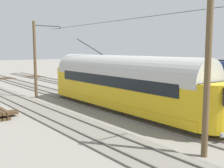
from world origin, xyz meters
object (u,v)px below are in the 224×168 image
(catenary_pole_mid_near, at_px, (209,69))
(spare_tie_stack, at_px, (0,114))
(catenary_pole_foreground, at_px, (36,58))
(vintage_streetcar, at_px, (121,82))

(catenary_pole_mid_near, relative_size, spare_tie_stack, 3.11)
(catenary_pole_foreground, bearing_deg, vintage_streetcar, 105.30)
(vintage_streetcar, bearing_deg, catenary_pole_mid_near, 73.87)
(catenary_pole_foreground, distance_m, spare_tie_stack, 9.04)
(vintage_streetcar, xyz_separation_m, spare_tie_stack, (8.04, -3.56, -2.00))
(catenary_pole_mid_near, distance_m, spare_tie_stack, 14.44)
(spare_tie_stack, bearing_deg, vintage_streetcar, 156.11)
(catenary_pole_mid_near, bearing_deg, catenary_pole_foreground, -90.00)
(vintage_streetcar, height_order, catenary_pole_mid_near, catenary_pole_mid_near)
(catenary_pole_mid_near, xyz_separation_m, spare_tie_stack, (5.33, -12.92, -3.63))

